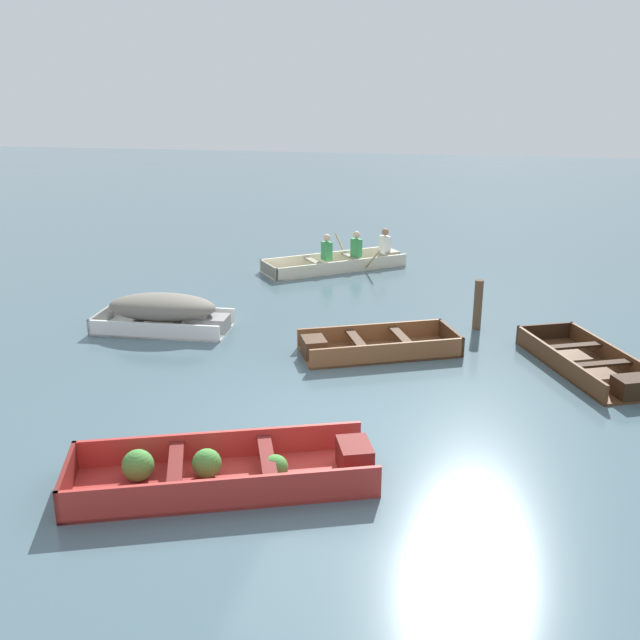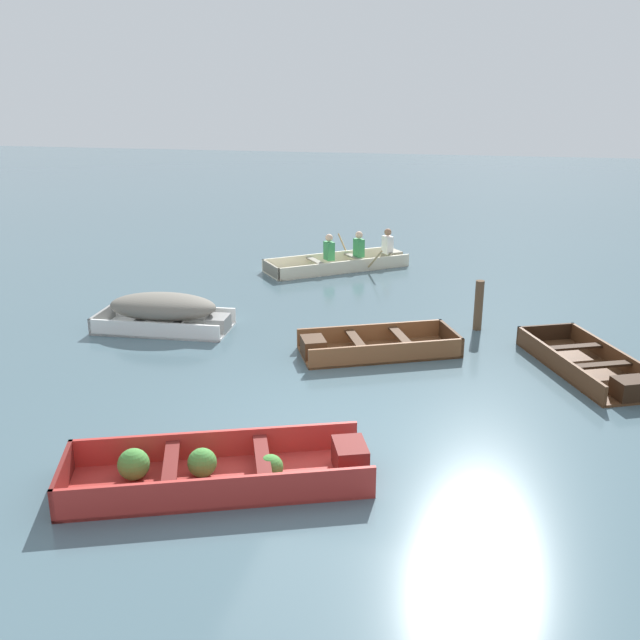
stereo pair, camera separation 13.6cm
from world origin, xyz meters
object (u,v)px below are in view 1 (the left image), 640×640
skiff_white_near_moored (164,311)px  dinghy_red_foreground (227,471)px  skiff_wooden_brown_far_moored (372,347)px  rowboat_cream_with_crew (343,260)px  mooring_post (478,305)px  skiff_dark_varnish_mid_moored (590,365)px

skiff_white_near_moored → dinghy_red_foreground: bearing=-59.1°
skiff_white_near_moored → skiff_wooden_brown_far_moored: (3.87, -0.39, -0.25)m
skiff_white_near_moored → rowboat_cream_with_crew: 5.80m
dinghy_red_foreground → mooring_post: size_ratio=3.84×
dinghy_red_foreground → rowboat_cream_with_crew: bearing=93.0°
skiff_wooden_brown_far_moored → mooring_post: size_ratio=3.02×
dinghy_red_foreground → skiff_dark_varnish_mid_moored: (4.45, 4.30, -0.04)m
skiff_white_near_moored → skiff_wooden_brown_far_moored: 3.90m
skiff_white_near_moored → skiff_dark_varnish_mid_moored: skiff_white_near_moored is taller
skiff_wooden_brown_far_moored → skiff_white_near_moored: bearing=174.3°
skiff_white_near_moored → rowboat_cream_with_crew: size_ratio=0.74×
skiff_white_near_moored → mooring_post: size_ratio=2.69×
skiff_white_near_moored → skiff_dark_varnish_mid_moored: (7.32, -0.48, -0.26)m
dinghy_red_foreground → rowboat_cream_with_crew: 10.10m
skiff_white_near_moored → skiff_dark_varnish_mid_moored: bearing=-3.8°
rowboat_cream_with_crew → mooring_post: (3.24, -4.05, 0.27)m
rowboat_cream_with_crew → dinghy_red_foreground: bearing=-87.0°
rowboat_cream_with_crew → mooring_post: mooring_post is taller
skiff_white_near_moored → rowboat_cream_with_crew: bearing=66.3°
skiff_dark_varnish_mid_moored → rowboat_cream_with_crew: 7.64m
skiff_white_near_moored → mooring_post: mooring_post is taller
skiff_dark_varnish_mid_moored → mooring_post: bearing=135.0°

